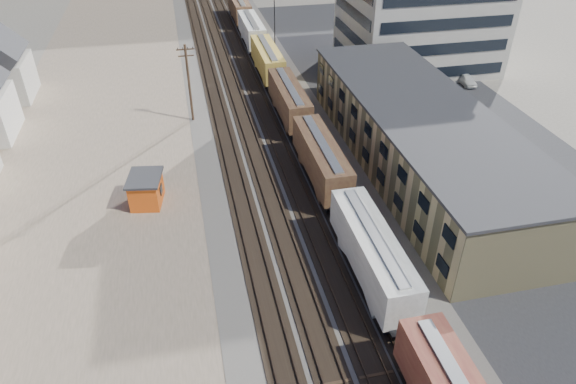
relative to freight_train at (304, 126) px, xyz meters
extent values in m
plane|color=#6B6356|center=(-3.80, -31.94, -2.79)|extent=(300.00, 300.00, 0.00)
cube|color=#4C4742|center=(-3.80, 18.06, -2.76)|extent=(18.00, 200.00, 0.06)
cube|color=#71624D|center=(-23.80, 8.06, -2.78)|extent=(24.00, 180.00, 0.03)
cube|color=#232326|center=(18.20, 3.06, -2.77)|extent=(26.00, 120.00, 0.04)
cube|color=black|center=(-8.80, 18.06, -2.69)|extent=(2.60, 200.00, 0.08)
cube|color=#38281E|center=(-9.52, 18.06, -2.57)|extent=(0.08, 200.00, 0.16)
cube|color=#38281E|center=(-8.08, 18.06, -2.57)|extent=(0.08, 200.00, 0.16)
cube|color=black|center=(-5.80, 18.06, -2.69)|extent=(2.60, 200.00, 0.08)
cube|color=#38281E|center=(-6.52, 18.06, -2.57)|extent=(0.08, 200.00, 0.16)
cube|color=#38281E|center=(-5.08, 18.06, -2.57)|extent=(0.08, 200.00, 0.16)
cube|color=black|center=(-2.80, 18.06, -2.69)|extent=(2.60, 200.00, 0.08)
cube|color=#38281E|center=(-3.52, 18.06, -2.57)|extent=(0.08, 200.00, 0.16)
cube|color=#38281E|center=(-2.08, 18.06, -2.57)|extent=(0.08, 200.00, 0.16)
cube|color=black|center=(0.00, 18.06, -2.69)|extent=(2.60, 200.00, 0.08)
cube|color=#38281E|center=(-0.72, 18.06, -2.57)|extent=(0.08, 200.00, 0.16)
cube|color=#38281E|center=(0.72, 18.06, -2.57)|extent=(0.08, 200.00, 0.16)
cube|color=black|center=(0.00, -32.92, -2.04)|extent=(2.20, 2.20, 0.90)
cube|color=black|center=(0.00, -27.87, -2.04)|extent=(2.20, 2.20, 0.90)
cube|color=black|center=(0.00, -17.72, -2.04)|extent=(2.20, 2.20, 0.90)
cube|color=#B3B1A7|center=(0.00, -22.80, 0.11)|extent=(3.00, 13.34, 3.40)
cube|color=#B7B7B2|center=(0.00, -22.80, 1.89)|extent=(0.90, 12.32, 0.16)
cube|color=black|center=(0.00, -12.68, -2.04)|extent=(2.20, 2.20, 0.90)
cube|color=black|center=(0.00, -2.53, -2.04)|extent=(2.20, 2.20, 0.90)
cube|color=#48281F|center=(0.00, -7.60, 0.11)|extent=(3.00, 13.34, 3.40)
cube|color=#B7B7B2|center=(0.00, -7.60, 1.89)|extent=(0.90, 12.33, 0.16)
cube|color=black|center=(0.00, 2.53, -2.04)|extent=(2.20, 2.20, 0.90)
cube|color=black|center=(0.00, 12.67, -2.04)|extent=(2.20, 2.20, 0.90)
cube|color=#48281F|center=(0.00, 7.60, 0.11)|extent=(3.00, 13.34, 3.40)
cube|color=#B7B7B2|center=(0.00, 7.60, 1.89)|extent=(0.90, 12.33, 0.16)
cube|color=black|center=(0.00, 17.73, -2.04)|extent=(2.20, 2.20, 0.90)
cube|color=black|center=(0.00, 27.88, -2.04)|extent=(2.20, 2.20, 0.90)
cube|color=#B69430|center=(0.00, 22.80, 0.11)|extent=(3.00, 13.34, 3.40)
cube|color=#B7B7B2|center=(0.00, 22.80, 1.89)|extent=(0.90, 12.33, 0.16)
cube|color=black|center=(0.00, 32.92, -2.04)|extent=(2.20, 2.20, 0.90)
cube|color=black|center=(0.00, 43.08, -2.04)|extent=(2.20, 2.20, 0.90)
cube|color=#B3B1A7|center=(0.00, 38.00, 0.11)|extent=(3.00, 13.34, 3.40)
cube|color=#B7B7B2|center=(0.00, 38.00, 1.89)|extent=(0.90, 12.32, 0.16)
cube|color=black|center=(0.00, 48.12, -2.04)|extent=(2.20, 2.20, 0.90)
cube|color=black|center=(0.00, 58.27, -2.04)|extent=(2.20, 2.20, 0.90)
cube|color=#48281F|center=(0.00, 53.20, 0.11)|extent=(3.00, 13.34, 3.40)
cube|color=tan|center=(11.20, -6.94, 0.71)|extent=(12.00, 40.00, 7.00)
cube|color=#2D2D30|center=(11.20, -6.94, 4.31)|extent=(12.40, 40.40, 0.30)
cube|color=black|center=(5.15, -6.94, -0.59)|extent=(0.12, 36.00, 1.20)
cube|color=black|center=(5.15, -6.94, 2.41)|extent=(0.12, 36.00, 1.20)
cube|color=#9E998E|center=(24.20, 23.06, 6.21)|extent=(22.00, 18.00, 18.00)
cube|color=black|center=(13.15, 23.06, 6.21)|extent=(0.12, 16.00, 16.00)
cube|color=black|center=(24.20, 14.01, 6.21)|extent=(20.00, 0.12, 16.00)
cylinder|color=#382619|center=(-12.30, 10.06, 2.21)|extent=(0.32, 0.32, 10.00)
cube|color=#382619|center=(-12.30, 10.06, 6.61)|extent=(2.20, 0.14, 0.14)
cube|color=#382619|center=(-12.30, 10.06, 5.81)|extent=(1.90, 0.14, 0.14)
cylinder|color=black|center=(-11.70, 10.06, 6.76)|extent=(0.08, 0.08, 0.22)
cylinder|color=black|center=(2.20, 28.06, 6.21)|extent=(0.16, 0.16, 18.00)
cube|color=#9E998E|center=(-37.80, 23.06, -0.04)|extent=(8.00, 8.00, 5.50)
cube|color=#DC5414|center=(-17.93, -7.72, -1.39)|extent=(3.39, 4.16, 2.81)
cube|color=#2D2D30|center=(-17.93, -7.72, 0.11)|extent=(3.82, 4.59, 0.23)
cube|color=black|center=(-16.50, -7.95, -1.29)|extent=(0.24, 0.94, 0.94)
imported|color=navy|center=(21.32, 19.55, -2.01)|extent=(4.87, 6.23, 1.57)
imported|color=silver|center=(28.40, 13.33, -2.04)|extent=(2.01, 4.50, 1.50)
camera|label=1|loc=(-13.32, -51.84, 26.99)|focal=32.00mm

